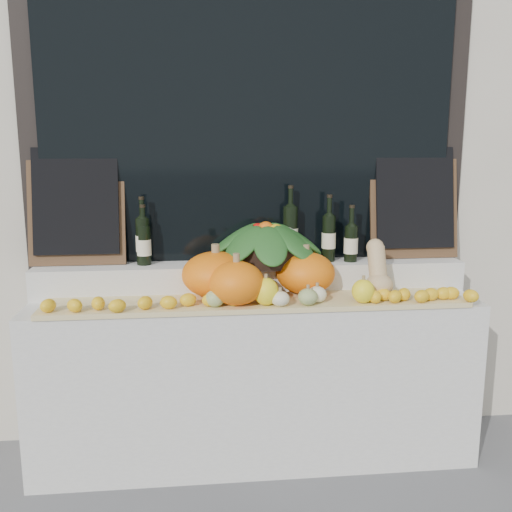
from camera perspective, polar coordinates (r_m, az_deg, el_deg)
storefront_facade at (r=3.63m, az=-1.41°, el=20.26°), size 7.00×0.94×4.50m
display_sill at (r=3.13m, az=-0.15°, el=-12.05°), size 2.30×0.55×0.88m
rear_tier at (r=3.10m, az=-0.44°, el=-2.10°), size 2.30×0.25×0.16m
straw_bedding at (r=2.86m, az=0.11°, el=-4.68°), size 2.10×0.32×0.02m
pumpkin_left at (r=2.90m, az=-4.03°, el=-1.85°), size 0.40×0.40×0.23m
pumpkin_right at (r=2.97m, az=4.96°, el=-1.69°), size 0.40×0.40×0.22m
pumpkin_center at (r=2.76m, az=-1.96°, el=-2.71°), size 0.32×0.32×0.21m
butternut_squash at (r=2.97m, az=12.09°, el=-1.60°), size 0.14×0.20×0.29m
decorative_gourds at (r=2.77m, az=3.97°, el=-3.79°), size 0.83×0.14×0.16m
lemon_heap at (r=2.74m, az=0.35°, el=-4.41°), size 2.20×0.16×0.06m
produce_bowl at (r=3.06m, az=1.00°, el=1.35°), size 0.66×0.66×0.24m
wine_bottle_far_left at (r=3.07m, az=-11.24°, el=1.54°), size 0.08×0.08×0.36m
wine_bottle_near_left at (r=3.07m, az=-11.15°, el=1.14°), size 0.08×0.08×0.32m
wine_bottle_tall at (r=3.10m, az=3.45°, el=2.29°), size 0.08×0.08×0.41m
wine_bottle_near_right at (r=3.13m, az=7.28°, el=1.84°), size 0.08×0.08×0.36m
wine_bottle_far_right at (r=3.14m, az=9.47°, el=1.31°), size 0.08×0.08×0.31m
chalkboard_left at (r=3.15m, az=-17.54°, el=4.97°), size 0.50×0.14×0.61m
chalkboard_right at (r=3.32m, az=15.54°, el=5.37°), size 0.50×0.14×0.61m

